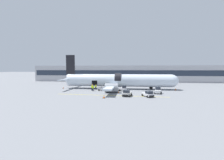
{
  "coord_description": "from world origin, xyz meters",
  "views": [
    {
      "loc": [
        3.46,
        -41.32,
        6.45
      ],
      "look_at": [
        -2.11,
        3.61,
        3.05
      ],
      "focal_mm": 24.0,
      "sensor_mm": 36.0,
      "label": 1
    }
  ],
  "objects_px": {
    "baggage_tug_mid": "(148,94)",
    "baggage_tug_rear": "(158,91)",
    "ground_crew_supervisor": "(96,87)",
    "ground_crew_helper": "(92,87)",
    "airplane": "(117,81)",
    "ground_crew_driver": "(92,87)",
    "baggage_tug_spare": "(127,93)",
    "baggage_tug_lead": "(123,89)",
    "baggage_cart_loading": "(102,89)",
    "ground_crew_loader_b": "(116,87)",
    "ground_crew_loader_a": "(93,88)"
  },
  "relations": [
    {
      "from": "baggage_tug_lead",
      "to": "baggage_tug_spare",
      "type": "distance_m",
      "value": 7.98
    },
    {
      "from": "baggage_tug_rear",
      "to": "airplane",
      "type": "bearing_deg",
      "value": 144.84
    },
    {
      "from": "airplane",
      "to": "ground_crew_loader_a",
      "type": "relative_size",
      "value": 21.86
    },
    {
      "from": "baggage_tug_mid",
      "to": "baggage_tug_rear",
      "type": "height_order",
      "value": "baggage_tug_rear"
    },
    {
      "from": "airplane",
      "to": "baggage_tug_spare",
      "type": "relative_size",
      "value": 10.88
    },
    {
      "from": "airplane",
      "to": "baggage_cart_loading",
      "type": "xyz_separation_m",
      "value": [
        -4.08,
        -4.57,
        -2.12
      ]
    },
    {
      "from": "airplane",
      "to": "baggage_tug_mid",
      "type": "relative_size",
      "value": 10.86
    },
    {
      "from": "baggage_tug_rear",
      "to": "baggage_tug_lead",
      "type": "bearing_deg",
      "value": 160.29
    },
    {
      "from": "baggage_cart_loading",
      "to": "ground_crew_driver",
      "type": "height_order",
      "value": "ground_crew_driver"
    },
    {
      "from": "baggage_tug_mid",
      "to": "baggage_tug_spare",
      "type": "bearing_deg",
      "value": 177.05
    },
    {
      "from": "ground_crew_supervisor",
      "to": "baggage_tug_mid",
      "type": "bearing_deg",
      "value": -34.41
    },
    {
      "from": "ground_crew_loader_a",
      "to": "ground_crew_helper",
      "type": "height_order",
      "value": "ground_crew_helper"
    },
    {
      "from": "baggage_cart_loading",
      "to": "ground_crew_loader_b",
      "type": "xyz_separation_m",
      "value": [
        4.07,
        2.13,
        0.37
      ]
    },
    {
      "from": "baggage_cart_loading",
      "to": "ground_crew_helper",
      "type": "bearing_deg",
      "value": 162.04
    },
    {
      "from": "baggage_tug_mid",
      "to": "ground_crew_helper",
      "type": "relative_size",
      "value": 1.85
    },
    {
      "from": "ground_crew_driver",
      "to": "baggage_tug_spare",
      "type": "bearing_deg",
      "value": -36.8
    },
    {
      "from": "airplane",
      "to": "ground_crew_supervisor",
      "type": "xyz_separation_m",
      "value": [
        -6.3,
        -2.82,
        -1.82
      ]
    },
    {
      "from": "airplane",
      "to": "ground_crew_driver",
      "type": "xyz_separation_m",
      "value": [
        -7.04,
        -4.7,
        -1.74
      ]
    },
    {
      "from": "ground_crew_driver",
      "to": "airplane",
      "type": "bearing_deg",
      "value": 33.69
    },
    {
      "from": "baggage_tug_spare",
      "to": "ground_crew_loader_b",
      "type": "distance_m",
      "value": 10.81
    },
    {
      "from": "ground_crew_loader_a",
      "to": "ground_crew_loader_b",
      "type": "xyz_separation_m",
      "value": [
        6.42,
        3.29,
        0.02
      ]
    },
    {
      "from": "airplane",
      "to": "baggage_tug_rear",
      "type": "bearing_deg",
      "value": -35.16
    },
    {
      "from": "baggage_tug_rear",
      "to": "ground_crew_helper",
      "type": "distance_m",
      "value": 19.1
    },
    {
      "from": "airplane",
      "to": "ground_crew_driver",
      "type": "relative_size",
      "value": 21.31
    },
    {
      "from": "baggage_tug_mid",
      "to": "baggage_tug_spare",
      "type": "height_order",
      "value": "baggage_tug_spare"
    },
    {
      "from": "ground_crew_helper",
      "to": "baggage_cart_loading",
      "type": "bearing_deg",
      "value": -17.96
    },
    {
      "from": "baggage_tug_rear",
      "to": "ground_crew_loader_b",
      "type": "bearing_deg",
      "value": 153.87
    },
    {
      "from": "airplane",
      "to": "ground_crew_driver",
      "type": "bearing_deg",
      "value": -146.31
    },
    {
      "from": "ground_crew_loader_b",
      "to": "ground_crew_supervisor",
      "type": "distance_m",
      "value": 6.3
    },
    {
      "from": "baggage_tug_spare",
      "to": "baggage_cart_loading",
      "type": "distance_m",
      "value": 11.12
    },
    {
      "from": "ground_crew_helper",
      "to": "ground_crew_loader_a",
      "type": "bearing_deg",
      "value": -71.9
    },
    {
      "from": "baggage_tug_mid",
      "to": "ground_crew_loader_a",
      "type": "bearing_deg",
      "value": 154.24
    },
    {
      "from": "baggage_tug_lead",
      "to": "ground_crew_driver",
      "type": "xyz_separation_m",
      "value": [
        -9.29,
        0.07,
        0.22
      ]
    },
    {
      "from": "baggage_tug_lead",
      "to": "ground_crew_driver",
      "type": "bearing_deg",
      "value": 179.59
    },
    {
      "from": "ground_crew_loader_b",
      "to": "ground_crew_helper",
      "type": "relative_size",
      "value": 0.94
    },
    {
      "from": "airplane",
      "to": "baggage_tug_mid",
      "type": "bearing_deg",
      "value": -56.93
    },
    {
      "from": "baggage_cart_loading",
      "to": "ground_crew_supervisor",
      "type": "distance_m",
      "value": 2.84
    },
    {
      "from": "baggage_tug_spare",
      "to": "ground_crew_loader_a",
      "type": "bearing_deg",
      "value": 145.39
    },
    {
      "from": "baggage_tug_mid",
      "to": "baggage_cart_loading",
      "type": "height_order",
      "value": "baggage_tug_mid"
    },
    {
      "from": "ground_crew_loader_a",
      "to": "ground_crew_supervisor",
      "type": "relative_size",
      "value": 1.06
    },
    {
      "from": "baggage_cart_loading",
      "to": "ground_crew_supervisor",
      "type": "relative_size",
      "value": 2.14
    },
    {
      "from": "baggage_tug_lead",
      "to": "ground_crew_helper",
      "type": "height_order",
      "value": "ground_crew_helper"
    },
    {
      "from": "airplane",
      "to": "baggage_tug_lead",
      "type": "relative_size",
      "value": 14.25
    },
    {
      "from": "baggage_cart_loading",
      "to": "ground_crew_supervisor",
      "type": "bearing_deg",
      "value": 141.81
    },
    {
      "from": "baggage_tug_mid",
      "to": "ground_crew_loader_a",
      "type": "distance_m",
      "value": 16.46
    },
    {
      "from": "ground_crew_driver",
      "to": "ground_crew_helper",
      "type": "height_order",
      "value": "ground_crew_helper"
    },
    {
      "from": "ground_crew_loader_b",
      "to": "baggage_tug_mid",
      "type": "bearing_deg",
      "value": -51.19
    },
    {
      "from": "ground_crew_supervisor",
      "to": "baggage_tug_lead",
      "type": "bearing_deg",
      "value": -12.77
    },
    {
      "from": "ground_crew_supervisor",
      "to": "ground_crew_helper",
      "type": "bearing_deg",
      "value": -137.8
    },
    {
      "from": "ground_crew_loader_b",
      "to": "ground_crew_driver",
      "type": "xyz_separation_m",
      "value": [
        -7.03,
        -2.26,
        0.01
      ]
    }
  ]
}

